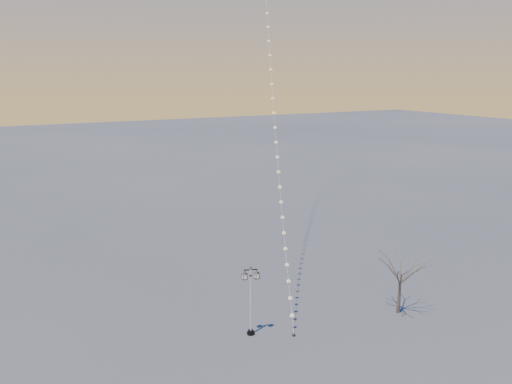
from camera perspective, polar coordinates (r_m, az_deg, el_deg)
ground at (r=29.47m, az=4.77°, el=-18.41°), size 300.00×300.00×0.00m
street_lamp at (r=30.51m, az=-0.61°, el=-12.01°), size 1.07×0.62×4.37m
bare_tree at (r=34.28m, az=16.27°, el=-8.78°), size 2.51×2.51×4.16m
kite_train at (r=41.05m, az=1.85°, el=16.06°), size 11.64×25.66×35.14m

